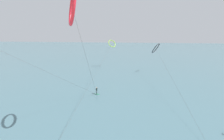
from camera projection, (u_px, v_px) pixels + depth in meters
name	position (u px, v px, depth m)	size (l,w,h in m)	color
sea_water	(127.00, 52.00, 113.01)	(400.00, 200.00, 0.08)	#476B75
surfer_emerald	(97.00, 91.00, 37.53)	(1.40, 0.66, 1.70)	#199351
kite_crimson	(72.00, 7.00, 19.99)	(2.98, 16.50, 19.49)	red
kite_charcoal	(156.00, 48.00, 56.37)	(3.82, 43.38, 10.36)	black
kite_lime	(112.00, 44.00, 64.41)	(3.80, 52.62, 11.02)	#8CC62D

